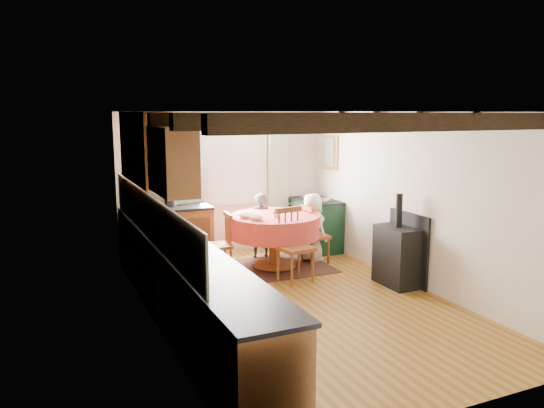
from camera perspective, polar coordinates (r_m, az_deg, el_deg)
name	(u,v)px	position (r m, az deg, el deg)	size (l,w,h in m)	color
floor	(298,303)	(6.93, 2.76, -10.47)	(3.60, 5.50, 0.00)	#9F6D23
ceiling	(299,112)	(6.49, 2.94, 9.81)	(3.60, 5.50, 0.00)	white
wall_back	(225,183)	(9.11, -5.04, 2.23)	(3.60, 0.00, 2.40)	silver
wall_front	(460,269)	(4.40, 19.42, -6.60)	(3.60, 0.00, 2.40)	silver
wall_left	(153,222)	(6.02, -12.62, -1.93)	(0.00, 5.50, 2.40)	silver
wall_right	(415,200)	(7.58, 15.05, 0.38)	(0.00, 5.50, 2.40)	silver
beam_a	(405,122)	(4.80, 13.98, 8.44)	(3.60, 0.16, 0.16)	black
beam_b	(343,121)	(5.62, 7.63, 8.81)	(3.60, 0.16, 0.16)	black
beam_c	(299,119)	(6.50, 2.93, 9.01)	(3.60, 0.16, 0.16)	black
beam_d	(266,118)	(7.40, -0.64, 9.13)	(3.60, 0.16, 0.16)	black
beam_e	(240,118)	(8.33, -3.43, 9.20)	(3.60, 0.16, 0.16)	black
splash_left	(149,217)	(6.31, -13.00, -1.40)	(0.02, 4.50, 0.55)	beige
splash_back	(167,187)	(8.82, -11.14, 1.82)	(1.40, 0.02, 0.55)	beige
base_cabinet_left	(181,285)	(6.28, -9.65, -8.52)	(0.60, 5.30, 0.88)	brown
base_cabinet_back	(170,236)	(8.68, -10.87, -3.40)	(1.30, 0.60, 0.88)	brown
worktop_left	(182,246)	(6.16, -9.59, -4.43)	(0.64, 5.30, 0.04)	black
worktop_back	(169,208)	(8.56, -10.94, -0.44)	(1.30, 0.64, 0.04)	black
wall_cabinet_glass	(144,147)	(7.12, -13.48, 5.93)	(0.34, 1.80, 0.90)	brown
wall_cabinet_solid	(172,161)	(5.66, -10.58, 4.58)	(0.34, 0.90, 0.70)	brown
window_frame	(231,160)	(9.09, -4.44, 4.75)	(1.34, 0.03, 1.54)	white
window_pane	(230,160)	(9.09, -4.46, 4.76)	(1.20, 0.01, 1.40)	white
curtain_left	(184,193)	(8.81, -9.42, 1.22)	(0.35, 0.10, 2.10)	#9EBC92
curtain_right	(278,187)	(9.38, 0.66, 1.87)	(0.35, 0.10, 2.10)	#9EBC92
curtain_rod	(232,124)	(8.97, -4.31, 8.53)	(0.03, 0.03, 2.00)	black
wall_picture	(329,152)	(9.39, 6.14, 5.50)	(0.04, 0.50, 0.60)	gold
wall_plate	(282,152)	(9.43, 1.05, 5.58)	(0.30, 0.30, 0.02)	silver
rug	(274,267)	(8.39, 0.26, -6.76)	(1.68, 1.30, 0.01)	black
dining_table	(274,242)	(8.28, 0.26, -4.03)	(1.38, 1.38, 0.83)	#DE483B
chair_near	(296,245)	(7.60, 2.53, -4.44)	(0.45, 0.47, 1.06)	brown
chair_left	(218,243)	(8.05, -5.77, -4.20)	(0.39, 0.41, 0.91)	brown
chair_right	(315,234)	(8.59, 4.65, -3.20)	(0.40, 0.42, 0.94)	brown
aga_range	(314,224)	(9.38, 4.55, -2.16)	(0.64, 0.99, 0.91)	black
cast_iron_stove	(398,240)	(7.61, 13.27, -3.76)	(0.39, 0.65, 1.30)	black
child_far	(260,226)	(8.82, -1.30, -2.31)	(0.40, 0.26, 1.09)	#36454E
child_right	(312,227)	(8.67, 4.32, -2.48)	(0.54, 0.35, 1.11)	white
bowl_a	(246,216)	(8.00, -2.77, -1.27)	(0.23, 0.23, 0.06)	silver
bowl_b	(257,218)	(7.81, -1.65, -1.52)	(0.20, 0.20, 0.06)	silver
cup	(276,214)	(8.01, 0.40, -1.09)	(0.10, 0.10, 0.10)	silver
canister_tall	(148,200)	(8.55, -13.10, 0.39)	(0.14, 0.14, 0.23)	#262628
canister_wide	(170,200)	(8.58, -10.80, 0.41)	(0.18, 0.18, 0.20)	#262628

